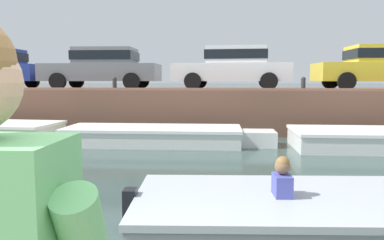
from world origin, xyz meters
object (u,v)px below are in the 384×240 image
boat_moored_central_white (162,136)px  car_right_inner_yellow (377,66)px  mooring_bollard_east (303,83)px  car_left_inner_grey (103,67)px  mooring_bollard_mid (115,83)px  car_centre_white (233,66)px

boat_moored_central_white → car_right_inner_yellow: bearing=27.0°
boat_moored_central_white → mooring_bollard_east: 4.90m
boat_moored_central_white → car_left_inner_grey: (-2.91, 3.60, 2.08)m
boat_moored_central_white → mooring_bollard_mid: mooring_bollard_mid is taller
car_centre_white → car_right_inner_yellow: same height
car_left_inner_grey → mooring_bollard_east: 7.36m
car_right_inner_yellow → mooring_bollard_mid: size_ratio=9.36×
boat_moored_central_white → car_left_inner_grey: size_ratio=1.34×
boat_moored_central_white → car_centre_white: bearing=60.7°
mooring_bollard_mid → mooring_bollard_east: 6.20m
car_centre_white → mooring_bollard_mid: 4.35m
mooring_bollard_east → car_left_inner_grey: bearing=167.1°
car_left_inner_grey → mooring_bollard_mid: size_ratio=9.93×
car_left_inner_grey → mooring_bollard_east: size_ratio=9.93×
car_right_inner_yellow → boat_moored_central_white: bearing=-153.0°
car_right_inner_yellow → mooring_bollard_mid: bearing=-169.7°
car_left_inner_grey → car_centre_white: 4.93m
boat_moored_central_white → car_right_inner_yellow: car_right_inner_yellow is taller
car_left_inner_grey → car_centre_white: same height
mooring_bollard_mid → mooring_bollard_east: bearing=0.0°
boat_moored_central_white → mooring_bollard_east: bearing=24.8°
car_left_inner_grey → mooring_bollard_mid: (0.95, -1.64, -0.61)m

